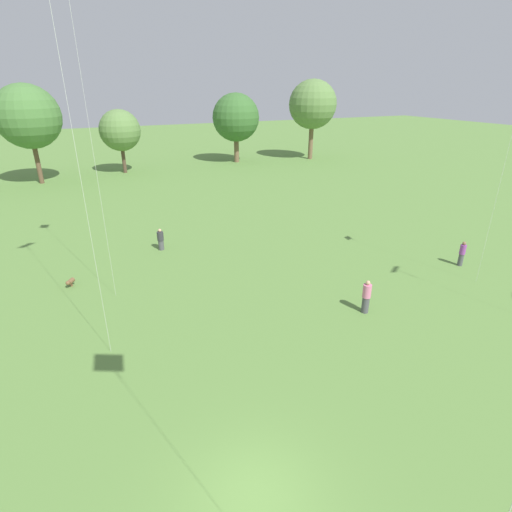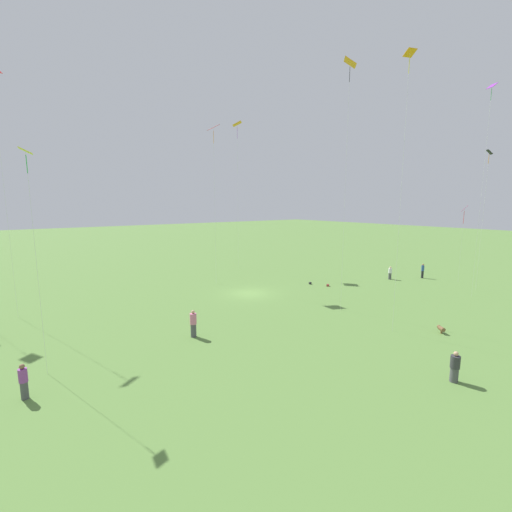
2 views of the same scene
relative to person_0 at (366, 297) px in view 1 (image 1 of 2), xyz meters
name	(u,v)px [view 1 (image 1 of 2)]	position (x,y,z in m)	size (l,w,h in m)	color
ground_plane	(255,497)	(-9.87, -7.19, -0.94)	(240.00, 240.00, 0.00)	#5B843D
tree_2	(28,117)	(-16.99, 41.74, 6.96)	(7.43, 7.43, 11.64)	brown
tree_3	(120,130)	(-6.53, 44.06, 4.74)	(5.45, 5.45, 8.43)	brown
tree_4	(236,118)	(10.84, 45.25, 5.77)	(7.16, 7.16, 10.32)	brown
tree_5	(313,105)	(23.05, 42.93, 7.51)	(7.53, 7.53, 12.26)	brown
person_0	(366,297)	(0.00, 0.00, 0.00)	(0.52, 0.52, 1.91)	#4C4C51
person_1	(462,254)	(9.86, 2.18, -0.08)	(0.54, 0.54, 1.75)	#4C4C51
person_4	(161,240)	(-8.13, 13.57, -0.14)	(0.64, 0.64, 1.65)	#4C4C51
dog_0	(70,282)	(-14.51, 9.89, -0.61)	(0.54, 0.68, 0.51)	brown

